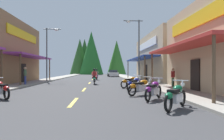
{
  "coord_description": "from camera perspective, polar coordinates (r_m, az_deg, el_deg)",
  "views": [
    {
      "loc": [
        1.2,
        -0.09,
        1.44
      ],
      "look_at": [
        2.7,
        24.71,
        1.4
      ],
      "focal_mm": 29.91,
      "sensor_mm": 36.0,
      "label": 1
    }
  ],
  "objects": [
    {
      "name": "ground",
      "position": [
        23.32,
        -6.42,
        -3.58
      ],
      "size": [
        9.83,
        76.3,
        0.1
      ],
      "primitive_type": "cube",
      "color": "#38383A"
    },
    {
      "name": "sidewalk_left",
      "position": [
        24.4,
        -20.88,
        -3.16
      ],
      "size": [
        2.36,
        76.3,
        0.12
      ],
      "primitive_type": "cube",
      "color": "gray",
      "rests_on": "ground"
    },
    {
      "name": "sidewalk_right",
      "position": [
        23.79,
        8.43,
        -3.24
      ],
      "size": [
        2.36,
        76.3,
        0.12
      ],
      "primitive_type": "cube",
      "color": "gray",
      "rests_on": "ground"
    },
    {
      "name": "centerline_dashes",
      "position": [
        26.4,
        -6.07,
        -3.03
      ],
      "size": [
        0.16,
        50.02,
        0.01
      ],
      "color": "#E0C64C",
      "rests_on": "ground"
    },
    {
      "name": "storefront_right_far",
      "position": [
        26.28,
        17.08,
        3.54
      ],
      "size": [
        8.13,
        13.44,
        6.05
      ],
      "color": "tan",
      "rests_on": "ground"
    },
    {
      "name": "streetlamp_left",
      "position": [
        23.94,
        -18.61,
        6.67
      ],
      "size": [
        2.08,
        0.3,
        6.47
      ],
      "color": "#474C51",
      "rests_on": "ground"
    },
    {
      "name": "streetlamp_right",
      "position": [
        20.41,
        7.45,
        8.32
      ],
      "size": [
        2.08,
        0.3,
        6.8
      ],
      "color": "#474C51",
      "rests_on": "ground"
    },
    {
      "name": "motorcycle_parked_right_0",
      "position": [
        7.31,
        18.9,
        -7.4
      ],
      "size": [
        1.49,
        1.67,
        1.04
      ],
      "rotation": [
        0.0,
        0.0,
        0.85
      ],
      "color": "black",
      "rests_on": "ground"
    },
    {
      "name": "motorcycle_parked_right_1",
      "position": [
        9.23,
        12.57,
        -5.83
      ],
      "size": [
        1.34,
        1.79,
        1.04
      ],
      "rotation": [
        0.0,
        0.0,
        0.94
      ],
      "color": "black",
      "rests_on": "ground"
    },
    {
      "name": "motorcycle_parked_right_2",
      "position": [
        10.72,
        8.92,
        -5.01
      ],
      "size": [
        1.81,
        1.3,
        1.04
      ],
      "rotation": [
        0.0,
        0.0,
        0.61
      ],
      "color": "black",
      "rests_on": "ground"
    },
    {
      "name": "motorcycle_parked_right_3",
      "position": [
        12.91,
        6.94,
        -4.14
      ],
      "size": [
        1.43,
        1.72,
        1.04
      ],
      "rotation": [
        0.0,
        0.0,
        0.89
      ],
      "color": "black",
      "rests_on": "ground"
    },
    {
      "name": "motorcycle_parked_right_4",
      "position": [
        14.82,
        5.83,
        -3.59
      ],
      "size": [
        1.87,
        1.22,
        1.04
      ],
      "rotation": [
        0.0,
        0.0,
        0.56
      ],
      "color": "black",
      "rests_on": "ground"
    },
    {
      "name": "motorcycle_parked_left_2",
      "position": [
        10.86,
        -30.87,
        -4.95
      ],
      "size": [
        1.62,
        1.54,
        1.04
      ],
      "rotation": [
        0.0,
        0.0,
        2.38
      ],
      "color": "black",
      "rests_on": "ground"
    },
    {
      "name": "rider_cruising_lead",
      "position": [
        18.48,
        -5.41,
        -2.35
      ],
      "size": [
        0.6,
        2.14,
        1.57
      ],
      "rotation": [
        0.0,
        0.0,
        1.6
      ],
      "color": "black",
      "rests_on": "ground"
    },
    {
      "name": "rider_cruising_trailing",
      "position": [
        26.28,
        -4.71,
        -1.62
      ],
      "size": [
        0.6,
        2.14,
        1.57
      ],
      "rotation": [
        0.0,
        0.0,
        1.64
      ],
      "color": "black",
      "rests_on": "ground"
    },
    {
      "name": "pedestrian_by_shop",
      "position": [
        15.52,
        18.14,
        -1.9
      ],
      "size": [
        0.44,
        0.44,
        1.57
      ],
      "rotation": [
        0.0,
        0.0,
        2.32
      ],
      "color": "#3F593F",
      "rests_on": "ground"
    },
    {
      "name": "pedestrian_browsing",
      "position": [
        18.67,
        -25.0,
        -1.3
      ],
      "size": [
        0.32,
        0.56,
        1.71
      ],
      "rotation": [
        0.0,
        0.0,
        3.32
      ],
      "color": "#333F8C",
      "rests_on": "ground"
    },
    {
      "name": "parked_car_curbside",
      "position": [
        38.63,
        0.28,
        -1.03
      ],
      "size": [
        2.21,
        4.37,
        1.4
      ],
      "rotation": [
        0.0,
        0.0,
        1.61
      ],
      "color": "silver",
      "rests_on": "ground"
    },
    {
      "name": "treeline_backdrop",
      "position": [
        61.51,
        -6.24,
        4.48
      ],
      "size": [
        18.38,
        12.45,
        13.59
      ],
      "color": "#2D5823",
      "rests_on": "ground"
    }
  ]
}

